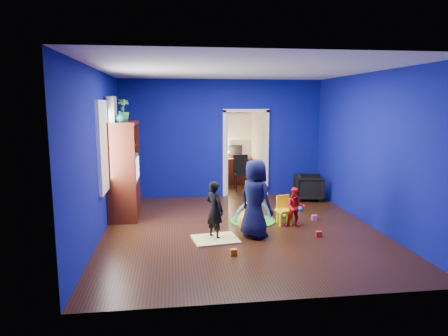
{
  "coord_description": "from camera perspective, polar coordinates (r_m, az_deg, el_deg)",
  "views": [
    {
      "loc": [
        -1.24,
        -7.06,
        2.32
      ],
      "look_at": [
        -0.26,
        0.4,
        1.1
      ],
      "focal_mm": 32.0,
      "sensor_mm": 36.0,
      "label": 1
    }
  ],
  "objects": [
    {
      "name": "window_left",
      "position": [
        7.56,
        -16.98,
        2.98
      ],
      "size": [
        0.03,
        0.95,
        1.55
      ],
      "primitive_type": "cube",
      "color": "white",
      "rests_on": "wall_left"
    },
    {
      "name": "armchair",
      "position": [
        9.91,
        12.03,
        -2.71
      ],
      "size": [
        0.78,
        0.76,
        0.61
      ],
      "primitive_type": "imported",
      "rotation": [
        0.0,
        0.0,
        1.4
      ],
      "color": "black",
      "rests_on": "floor"
    },
    {
      "name": "wall_back",
      "position": [
        9.93,
        -0.3,
        4.2
      ],
      "size": [
        5.0,
        0.02,
        2.9
      ],
      "primitive_type": "cube",
      "color": "navy",
      "rests_on": "floor"
    },
    {
      "name": "hopper_ball",
      "position": [
        7.31,
        3.64,
        -7.51
      ],
      "size": [
        0.43,
        0.43,
        0.43
      ],
      "primitive_type": "sphere",
      "color": "yellow",
      "rests_on": "floor"
    },
    {
      "name": "vase",
      "position": [
        7.95,
        -14.66,
        7.09
      ],
      "size": [
        0.26,
        0.26,
        0.21
      ],
      "primitive_type": "imported",
      "rotation": [
        0.0,
        0.0,
        -0.36
      ],
      "color": "#0C5661",
      "rests_on": "tv_armoire"
    },
    {
      "name": "study_desk",
      "position": [
        11.63,
        1.71,
        -0.41
      ],
      "size": [
        0.88,
        0.44,
        0.75
      ],
      "primitive_type": "cube",
      "color": "#3D140A",
      "rests_on": "floor"
    },
    {
      "name": "toy_3",
      "position": [
        8.31,
        8.67,
        -6.69
      ],
      "size": [
        0.11,
        0.11,
        0.11
      ],
      "primitive_type": "sphere",
      "color": "#37C359",
      "rests_on": "floor"
    },
    {
      "name": "toy_arch",
      "position": [
        8.01,
        4.11,
        -7.49
      ],
      "size": [
        0.79,
        0.22,
        0.8
      ],
      "primitive_type": "torus",
      "rotation": [
        1.57,
        0.0,
        0.22
      ],
      "color": "#3F8CD8",
      "rests_on": "floor"
    },
    {
      "name": "toddler_red",
      "position": [
        7.67,
        10.15,
        -5.57
      ],
      "size": [
        0.42,
        0.35,
        0.76
      ],
      "primitive_type": "imported",
      "rotation": [
        0.0,
        0.0,
        -0.19
      ],
      "color": "red",
      "rests_on": "floor"
    },
    {
      "name": "child_black",
      "position": [
        6.9,
        -1.34,
        -6.01
      ],
      "size": [
        0.42,
        0.44,
        1.01
      ],
      "primitive_type": "imported",
      "rotation": [
        0.0,
        0.0,
        2.23
      ],
      "color": "black",
      "rests_on": "floor"
    },
    {
      "name": "alcove",
      "position": [
        10.9,
        2.27,
        3.58
      ],
      "size": [
        1.0,
        1.75,
        2.5
      ],
      "primitive_type": null,
      "color": "silver",
      "rests_on": "floor"
    },
    {
      "name": "desk_monitor",
      "position": [
        11.67,
        1.63,
        2.48
      ],
      "size": [
        0.4,
        0.05,
        0.32
      ],
      "primitive_type": "cube",
      "color": "black",
      "rests_on": "study_desk"
    },
    {
      "name": "desk_lamp",
      "position": [
        11.57,
        0.31,
        2.32
      ],
      "size": [
        0.14,
        0.14,
        0.14
      ],
      "primitive_type": "sphere",
      "color": "#FFD88C",
      "rests_on": "study_desk"
    },
    {
      "name": "toy_0",
      "position": [
        7.3,
        13.36,
        -9.15
      ],
      "size": [
        0.1,
        0.08,
        0.1
      ],
      "primitive_type": "cube",
      "color": "red",
      "rests_on": "floor"
    },
    {
      "name": "crt_tv",
      "position": [
        8.34,
        -13.84,
        -0.01
      ],
      "size": [
        0.46,
        0.7,
        0.54
      ],
      "primitive_type": "cube",
      "color": "silver",
      "rests_on": "tv_armoire"
    },
    {
      "name": "doorway",
      "position": [
        10.06,
        3.1,
        1.96
      ],
      "size": [
        1.16,
        0.1,
        2.1
      ],
      "primitive_type": "cube",
      "color": "white",
      "rests_on": "floor"
    },
    {
      "name": "curtain",
      "position": [
        8.11,
        -15.45,
        1.32
      ],
      "size": [
        0.14,
        0.42,
        2.4
      ],
      "primitive_type": "cube",
      "color": "slate",
      "rests_on": "floor"
    },
    {
      "name": "floor",
      "position": [
        7.53,
        2.36,
        -8.71
      ],
      "size": [
        5.0,
        5.5,
        0.01
      ],
      "primitive_type": "cube",
      "color": "black",
      "rests_on": "ground"
    },
    {
      "name": "play_mat",
      "position": [
        8.01,
        4.11,
        -7.54
      ],
      "size": [
        0.89,
        0.89,
        0.02
      ],
      "primitive_type": "cylinder",
      "color": "green",
      "rests_on": "floor"
    },
    {
      "name": "wall_front",
      "position": [
        4.57,
        8.36,
        -1.84
      ],
      "size": [
        5.0,
        0.02,
        2.9
      ],
      "primitive_type": "cube",
      "color": "navy",
      "rests_on": "floor"
    },
    {
      "name": "tv_armoire",
      "position": [
        8.35,
        -14.1,
        -0.28
      ],
      "size": [
        0.58,
        1.14,
        1.96
      ],
      "primitive_type": "cube",
      "color": "#431A0B",
      "rests_on": "floor"
    },
    {
      "name": "ceiling",
      "position": [
        7.19,
        2.52,
        13.85
      ],
      "size": [
        5.0,
        5.5,
        0.01
      ],
      "primitive_type": "cube",
      "color": "white",
      "rests_on": "wall_back"
    },
    {
      "name": "book_shelf",
      "position": [
        11.58,
        1.66,
        7.74
      ],
      "size": [
        0.88,
        0.24,
        0.04
      ],
      "primitive_type": "cube",
      "color": "white",
      "rests_on": "study_desk"
    },
    {
      "name": "toy_4",
      "position": [
        8.27,
        12.79,
        -6.93
      ],
      "size": [
        0.1,
        0.08,
        0.1
      ],
      "primitive_type": "cube",
      "color": "#D6509B",
      "rests_on": "floor"
    },
    {
      "name": "yellow_blanket",
      "position": [
        6.95,
        -1.23,
        -10.13
      ],
      "size": [
        0.83,
        0.7,
        0.03
      ],
      "primitive_type": "cube",
      "rotation": [
        0.0,
        0.0,
        0.15
      ],
      "color": "#F2E07A",
      "rests_on": "floor"
    },
    {
      "name": "toy_2",
      "position": [
        6.29,
        1.41,
        -11.92
      ],
      "size": [
        0.1,
        0.08,
        0.1
      ],
      "primitive_type": "cube",
      "color": "orange",
      "rests_on": "floor"
    },
    {
      "name": "toy_1",
      "position": [
        8.9,
        10.83,
        -5.68
      ],
      "size": [
        0.11,
        0.11,
        0.11
      ],
      "primitive_type": "sphere",
      "color": "blue",
      "rests_on": "floor"
    },
    {
      "name": "child_navy",
      "position": [
        6.96,
        4.48,
        -4.37
      ],
      "size": [
        0.75,
        0.8,
        1.37
      ],
      "primitive_type": "imported",
      "rotation": [
        0.0,
        0.0,
        2.2
      ],
      "color": "#101A3B",
      "rests_on": "floor"
    },
    {
      "name": "wall_right",
      "position": [
        8.04,
        20.3,
        2.44
      ],
      "size": [
        0.02,
        5.5,
        2.9
      ],
      "primitive_type": "cube",
      "color": "navy",
      "rests_on": "floor"
    },
    {
      "name": "kid_chair",
      "position": [
        7.84,
        8.63,
        -6.18
      ],
      "size": [
        0.35,
        0.35,
        0.5
      ],
      "primitive_type": "cube",
      "rotation": [
        0.0,
        0.0,
        0.28
      ],
      "color": "yellow",
      "rests_on": "floor"
    },
    {
      "name": "folding_chair",
      "position": [
        10.69,
        2.53,
        -0.81
      ],
      "size": [
        0.4,
        0.4,
        0.92
      ],
      "primitive_type": "cube",
      "color": "black",
      "rests_on": "floor"
    },
    {
      "name": "potted_plant",
      "position": [
        8.46,
        -14.26,
        8.04
      ],
      "size": [
        0.31,
        0.31,
        0.45
      ],
      "primitive_type": "imported",
      "rotation": [
        0.0,
        0.0,
        0.28
      ],
      "color": "#3F9235",
      "rests_on": "tv_armoire"
    },
    {
      "name": "wall_left",
      "position": [
        7.23,
        -17.5,
        1.89
      ],
      "size": [
        0.02,
        5.5,
        2.9
      ],
      "primitive_type": "cube",
      "color": "navy",
      "rests_on": "floor"
    }
  ]
}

